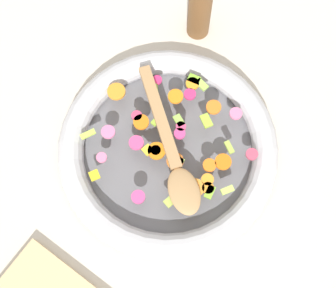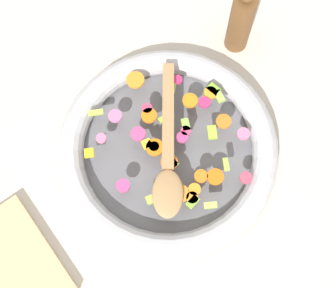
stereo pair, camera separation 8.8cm
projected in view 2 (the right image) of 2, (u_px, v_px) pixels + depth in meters
name	position (u px, v px, depth m)	size (l,w,h in m)	color
ground_plane	(168.00, 152.00, 0.93)	(4.00, 4.00, 0.00)	beige
skillet	(168.00, 149.00, 0.91)	(0.43, 0.43, 0.05)	slate
chopped_vegetables	(175.00, 139.00, 0.88)	(0.29, 0.32, 0.01)	orange
wooden_spoon	(168.00, 154.00, 0.86)	(0.22, 0.27, 0.01)	#A87F51
pepper_mill	(241.00, 21.00, 0.93)	(0.05, 0.05, 0.18)	brown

